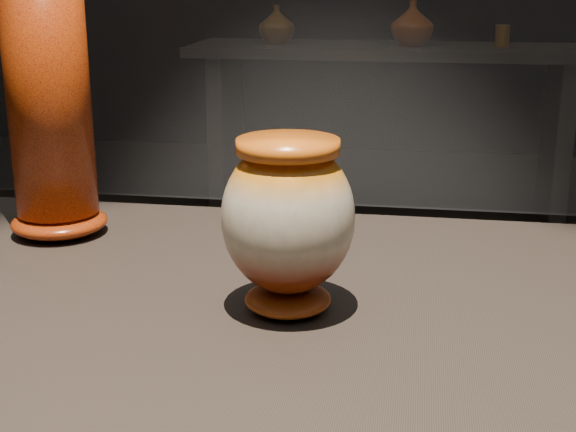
# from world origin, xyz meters

# --- Properties ---
(main_vase) EXTENTS (0.19, 0.19, 0.19)m
(main_vase) POSITION_xyz_m (-0.03, 0.02, 1.01)
(main_vase) COLOR #661F09
(main_vase) RESTS_ON display_plinth
(tall_vase) EXTENTS (0.13, 0.13, 0.43)m
(tall_vase) POSITION_xyz_m (-0.39, 0.23, 1.11)
(tall_vase) COLOR #AD3F0B
(tall_vase) RESTS_ON display_plinth
(back_shelf) EXTENTS (2.00, 0.60, 0.90)m
(back_shelf) POSITION_xyz_m (-0.06, 3.33, 0.64)
(back_shelf) COLOR black
(back_shelf) RESTS_ON ground
(back_vase_left) EXTENTS (0.25, 0.25, 0.19)m
(back_vase_left) POSITION_xyz_m (-0.63, 3.34, 1.00)
(back_vase_left) COLOR #8F5914
(back_vase_left) RESTS_ON back_shelf
(back_vase_mid) EXTENTS (0.27, 0.27, 0.22)m
(back_vase_mid) POSITION_xyz_m (0.05, 3.30, 1.01)
(back_vase_mid) COLOR #661F09
(back_vase_mid) RESTS_ON back_shelf
(back_vase_right) EXTENTS (0.07, 0.07, 0.10)m
(back_vase_right) POSITION_xyz_m (0.49, 3.34, 0.95)
(back_vase_right) COLOR #8F5914
(back_vase_right) RESTS_ON back_shelf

